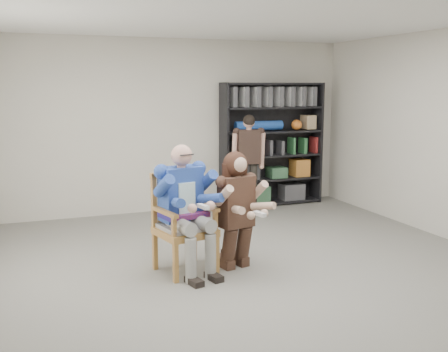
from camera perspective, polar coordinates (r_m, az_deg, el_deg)
name	(u,v)px	position (r m, az deg, el deg)	size (l,w,h in m)	color
room_shell	(263,150)	(5.34, 4.30, 2.80)	(6.00, 7.00, 2.80)	beige
floor	(262,281)	(5.69, 4.12, -11.34)	(6.00, 7.00, 0.01)	slate
armchair	(185,223)	(5.80, -4.27, -5.16)	(0.64, 0.62, 1.11)	#AB7F31
seated_man	(185,209)	(5.76, -4.29, -3.57)	(0.62, 0.86, 1.44)	#1D2B96
kneeling_woman	(238,212)	(5.85, 1.52, -3.95)	(0.55, 0.88, 1.32)	#3D251D
bookshelf	(272,145)	(9.05, 5.23, 3.43)	(1.80, 0.38, 2.10)	black
standing_man	(249,165)	(8.29, 2.69, 1.16)	(0.50, 0.28, 1.61)	black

